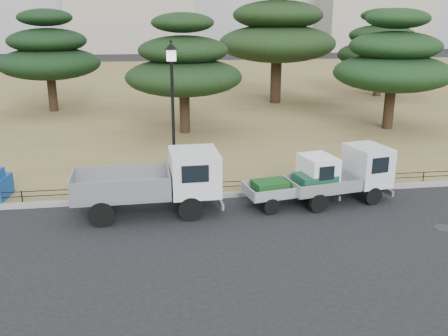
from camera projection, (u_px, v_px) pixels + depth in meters
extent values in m
plane|color=black|center=(233.00, 225.00, 15.83)|extent=(220.00, 220.00, 0.00)
cube|color=olive|center=(176.00, 89.00, 44.73)|extent=(120.00, 56.00, 0.15)
cube|color=gray|center=(222.00, 195.00, 18.26)|extent=(120.00, 0.25, 0.16)
cylinder|color=black|center=(191.00, 209.00, 16.07)|extent=(0.82, 0.18, 0.81)
cylinder|color=black|center=(185.00, 191.00, 17.74)|extent=(0.82, 0.18, 0.81)
cylinder|color=black|center=(102.00, 215.00, 15.61)|extent=(0.82, 0.18, 0.81)
cylinder|color=black|center=(105.00, 195.00, 17.28)|extent=(0.82, 0.18, 0.81)
cube|color=#2D2D30|center=(147.00, 196.00, 16.62)|extent=(4.56, 1.07, 0.14)
cube|color=gray|center=(121.00, 184.00, 16.35)|extent=(3.19, 1.85, 0.79)
cube|color=silver|center=(194.00, 171.00, 16.66)|extent=(1.62, 1.97, 1.39)
cylinder|color=black|center=(321.00, 200.00, 17.20)|extent=(0.58, 0.25, 0.56)
cylinder|color=black|center=(305.00, 189.00, 18.30)|extent=(0.58, 0.25, 0.56)
cylinder|color=black|center=(271.00, 207.00, 16.62)|extent=(0.58, 0.25, 0.56)
cylinder|color=black|center=(257.00, 195.00, 17.73)|extent=(0.58, 0.25, 0.56)
cube|color=#2D2D30|center=(290.00, 194.00, 17.43)|extent=(3.08, 1.21, 0.13)
cube|color=silver|center=(276.00, 189.00, 17.19)|extent=(2.26, 1.61, 0.37)
cube|color=white|center=(318.00, 173.00, 17.56)|extent=(1.27, 1.54, 1.20)
cube|color=#14481A|center=(270.00, 187.00, 17.10)|extent=(1.27, 1.02, 0.41)
cylinder|color=black|center=(373.00, 196.00, 17.47)|extent=(0.67, 0.29, 0.65)
cylinder|color=black|center=(350.00, 183.00, 18.77)|extent=(0.67, 0.29, 0.65)
cylinder|color=black|center=(319.00, 203.00, 16.78)|extent=(0.67, 0.29, 0.65)
cylinder|color=black|center=(299.00, 190.00, 18.08)|extent=(0.67, 0.29, 0.65)
cube|color=#2D2D30|center=(336.00, 189.00, 17.74)|extent=(3.58, 1.45, 0.15)
cube|color=#A0A2A7|center=(321.00, 183.00, 17.45)|extent=(2.65, 1.90, 0.43)
cube|color=silver|center=(367.00, 165.00, 17.91)|extent=(1.49, 1.80, 1.37)
cube|color=#154931|center=(315.00, 181.00, 17.35)|extent=(1.48, 1.19, 0.48)
cylinder|color=black|center=(175.00, 191.00, 18.26)|extent=(0.41, 0.41, 0.15)
cylinder|color=black|center=(173.00, 127.00, 17.57)|extent=(0.11, 0.11, 4.61)
cylinder|color=white|center=(171.00, 55.00, 16.84)|extent=(0.37, 0.37, 0.37)
cone|color=black|center=(171.00, 46.00, 16.75)|extent=(0.48, 0.48, 0.23)
cylinder|color=black|center=(221.00, 187.00, 18.32)|extent=(38.00, 0.03, 0.03)
cylinder|color=black|center=(221.00, 182.00, 18.27)|extent=(38.00, 0.03, 0.03)
cylinder|color=black|center=(221.00, 187.00, 18.32)|extent=(0.04, 0.04, 0.40)
cylinder|color=#2D2D30|center=(444.00, 228.00, 15.62)|extent=(0.60, 0.60, 0.01)
cylinder|color=black|center=(52.00, 92.00, 33.59)|extent=(0.58, 0.58, 2.60)
ellipsoid|color=black|center=(49.00, 63.00, 33.03)|extent=(6.67, 6.67, 2.13)
ellipsoid|color=black|center=(47.00, 41.00, 32.61)|extent=(5.09, 5.09, 1.63)
ellipsoid|color=black|center=(45.00, 17.00, 32.18)|extent=(3.52, 3.52, 1.13)
cylinder|color=black|center=(185.00, 110.00, 27.37)|extent=(0.56, 0.56, 2.50)
ellipsoid|color=black|center=(184.00, 77.00, 26.84)|extent=(6.30, 6.30, 2.02)
ellipsoid|color=black|center=(183.00, 50.00, 26.42)|extent=(4.81, 4.81, 1.54)
ellipsoid|color=black|center=(183.00, 23.00, 26.01)|extent=(3.32, 3.32, 1.06)
cylinder|color=black|center=(276.00, 79.00, 36.68)|extent=(0.79, 0.79, 3.50)
ellipsoid|color=black|center=(277.00, 44.00, 35.93)|extent=(8.43, 8.43, 2.70)
ellipsoid|color=black|center=(278.00, 15.00, 35.35)|extent=(6.44, 6.44, 2.06)
cylinder|color=black|center=(389.00, 106.00, 28.34)|extent=(0.58, 0.58, 2.59)
ellipsoid|color=#163216|center=(392.00, 73.00, 27.79)|extent=(6.56, 6.56, 2.10)
ellipsoid|color=#163216|center=(395.00, 46.00, 27.36)|extent=(5.01, 5.01, 1.60)
ellipsoid|color=#163216|center=(398.00, 18.00, 26.94)|extent=(3.46, 3.46, 1.11)
cylinder|color=black|center=(378.00, 79.00, 39.97)|extent=(0.59, 0.59, 2.64)
ellipsoid|color=black|center=(380.00, 55.00, 39.41)|extent=(6.75, 6.75, 2.16)
ellipsoid|color=black|center=(382.00, 36.00, 38.97)|extent=(5.15, 5.15, 1.65)
ellipsoid|color=black|center=(384.00, 16.00, 38.54)|extent=(3.56, 3.56, 1.14)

